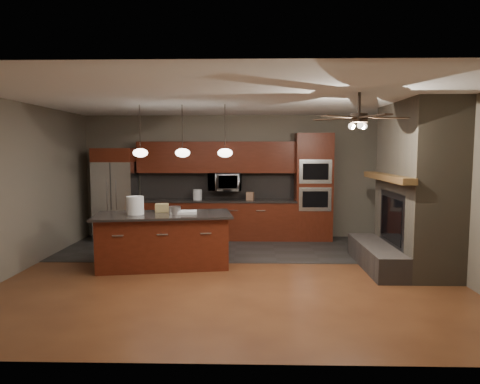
{
  "coord_description": "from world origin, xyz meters",
  "views": [
    {
      "loc": [
        0.3,
        -6.83,
        2.0
      ],
      "look_at": [
        0.12,
        0.6,
        1.28
      ],
      "focal_mm": 32.0,
      "sensor_mm": 36.0,
      "label": 1
    }
  ],
  "objects_px": {
    "paint_tray": "(184,212)",
    "cardboard_box": "(162,208)",
    "oven_tower": "(313,187)",
    "counter_box": "(250,196)",
    "microwave": "(225,182)",
    "refrigerator": "(116,194)",
    "counter_bucket": "(197,195)",
    "white_bucket": "(135,205)",
    "kitchen_island": "(164,240)",
    "paint_can": "(175,210)"
  },
  "relations": [
    {
      "from": "paint_tray",
      "to": "cardboard_box",
      "type": "xyz_separation_m",
      "value": [
        -0.42,
        0.18,
        0.05
      ]
    },
    {
      "from": "oven_tower",
      "to": "counter_box",
      "type": "xyz_separation_m",
      "value": [
        -1.41,
        -0.04,
        -0.2
      ]
    },
    {
      "from": "microwave",
      "to": "cardboard_box",
      "type": "xyz_separation_m",
      "value": [
        -0.99,
        -2.14,
        -0.31
      ]
    },
    {
      "from": "microwave",
      "to": "paint_tray",
      "type": "relative_size",
      "value": 1.69
    },
    {
      "from": "microwave",
      "to": "refrigerator",
      "type": "bearing_deg",
      "value": -176.92
    },
    {
      "from": "refrigerator",
      "to": "counter_bucket",
      "type": "relative_size",
      "value": 8.9
    },
    {
      "from": "oven_tower",
      "to": "cardboard_box",
      "type": "height_order",
      "value": "oven_tower"
    },
    {
      "from": "counter_box",
      "to": "counter_bucket",
      "type": "bearing_deg",
      "value": -171.29
    },
    {
      "from": "white_bucket",
      "to": "cardboard_box",
      "type": "xyz_separation_m",
      "value": [
        0.39,
        0.31,
        -0.08
      ]
    },
    {
      "from": "counter_box",
      "to": "white_bucket",
      "type": "bearing_deg",
      "value": -118.52
    },
    {
      "from": "refrigerator",
      "to": "kitchen_island",
      "type": "height_order",
      "value": "refrigerator"
    },
    {
      "from": "paint_tray",
      "to": "counter_box",
      "type": "distance_m",
      "value": 2.49
    },
    {
      "from": "microwave",
      "to": "counter_bucket",
      "type": "bearing_deg",
      "value": -175.39
    },
    {
      "from": "paint_can",
      "to": "counter_bucket",
      "type": "xyz_separation_m",
      "value": [
        0.1,
        2.34,
        0.03
      ]
    },
    {
      "from": "oven_tower",
      "to": "refrigerator",
      "type": "xyz_separation_m",
      "value": [
        -4.42,
        -0.07,
        -0.17
      ]
    },
    {
      "from": "cardboard_box",
      "to": "counter_bucket",
      "type": "relative_size",
      "value": 0.99
    },
    {
      "from": "paint_can",
      "to": "cardboard_box",
      "type": "height_order",
      "value": "cardboard_box"
    },
    {
      "from": "paint_tray",
      "to": "cardboard_box",
      "type": "relative_size",
      "value": 1.91
    },
    {
      "from": "cardboard_box",
      "to": "oven_tower",
      "type": "bearing_deg",
      "value": 28.24
    },
    {
      "from": "oven_tower",
      "to": "counter_box",
      "type": "height_order",
      "value": "oven_tower"
    },
    {
      "from": "microwave",
      "to": "white_bucket",
      "type": "bearing_deg",
      "value": -119.4
    },
    {
      "from": "white_bucket",
      "to": "cardboard_box",
      "type": "relative_size",
      "value": 1.36
    },
    {
      "from": "microwave",
      "to": "white_bucket",
      "type": "height_order",
      "value": "microwave"
    },
    {
      "from": "paint_can",
      "to": "kitchen_island",
      "type": "bearing_deg",
      "value": 172.85
    },
    {
      "from": "kitchen_island",
      "to": "paint_tray",
      "type": "distance_m",
      "value": 0.59
    },
    {
      "from": "kitchen_island",
      "to": "counter_bucket",
      "type": "relative_size",
      "value": 10.6
    },
    {
      "from": "paint_can",
      "to": "counter_box",
      "type": "height_order",
      "value": "counter_box"
    },
    {
      "from": "paint_tray",
      "to": "white_bucket",
      "type": "bearing_deg",
      "value": -175.68
    },
    {
      "from": "paint_can",
      "to": "cardboard_box",
      "type": "xyz_separation_m",
      "value": [
        -0.27,
        0.25,
        0.01
      ]
    },
    {
      "from": "refrigerator",
      "to": "white_bucket",
      "type": "distance_m",
      "value": 2.55
    },
    {
      "from": "oven_tower",
      "to": "kitchen_island",
      "type": "bearing_deg",
      "value": -141.44
    },
    {
      "from": "paint_tray",
      "to": "counter_box",
      "type": "bearing_deg",
      "value": 57.73
    },
    {
      "from": "oven_tower",
      "to": "paint_can",
      "type": "height_order",
      "value": "oven_tower"
    },
    {
      "from": "oven_tower",
      "to": "paint_can",
      "type": "relative_size",
      "value": 11.92
    },
    {
      "from": "white_bucket",
      "to": "paint_tray",
      "type": "distance_m",
      "value": 0.83
    },
    {
      "from": "kitchen_island",
      "to": "white_bucket",
      "type": "relative_size",
      "value": 7.89
    },
    {
      "from": "refrigerator",
      "to": "oven_tower",
      "type": "bearing_deg",
      "value": 0.96
    },
    {
      "from": "cardboard_box",
      "to": "counter_bucket",
      "type": "distance_m",
      "value": 2.12
    },
    {
      "from": "paint_tray",
      "to": "kitchen_island",
      "type": "bearing_deg",
      "value": -176.69
    },
    {
      "from": "white_bucket",
      "to": "paint_can",
      "type": "xyz_separation_m",
      "value": [
        0.66,
        0.06,
        -0.09
      ]
    },
    {
      "from": "oven_tower",
      "to": "cardboard_box",
      "type": "relative_size",
      "value": 10.47
    },
    {
      "from": "refrigerator",
      "to": "counter_box",
      "type": "distance_m",
      "value": 3.01
    },
    {
      "from": "kitchen_island",
      "to": "oven_tower",
      "type": "bearing_deg",
      "value": 29.43
    },
    {
      "from": "microwave",
      "to": "refrigerator",
      "type": "relative_size",
      "value": 0.36
    },
    {
      "from": "counter_box",
      "to": "kitchen_island",
      "type": "bearing_deg",
      "value": -112.15
    },
    {
      "from": "microwave",
      "to": "kitchen_island",
      "type": "xyz_separation_m",
      "value": [
        -0.92,
        -2.37,
        -0.84
      ]
    },
    {
      "from": "microwave",
      "to": "paint_can",
      "type": "bearing_deg",
      "value": -106.68
    },
    {
      "from": "paint_tray",
      "to": "microwave",
      "type": "bearing_deg",
      "value": 71.05
    },
    {
      "from": "microwave",
      "to": "kitchen_island",
      "type": "height_order",
      "value": "microwave"
    },
    {
      "from": "oven_tower",
      "to": "counter_box",
      "type": "distance_m",
      "value": 1.42
    }
  ]
}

